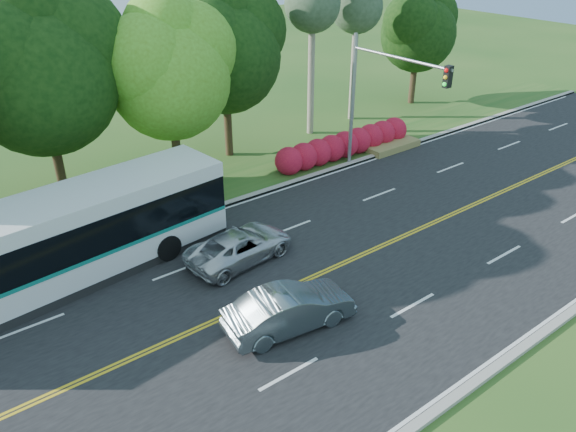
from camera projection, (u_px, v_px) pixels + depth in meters
ground at (354, 259)px, 22.46m from camera, size 120.00×120.00×0.00m
road at (354, 258)px, 22.46m from camera, size 60.00×14.00×0.02m
curb_north at (253, 195)px, 27.42m from camera, size 60.00×0.30×0.15m
curb_south at (513, 355)px, 17.43m from camera, size 60.00×0.30×0.15m
grass_verge at (233, 183)px, 28.73m from camera, size 60.00×4.00×0.10m
lane_markings at (353, 259)px, 22.40m from camera, size 57.60×13.82×0.00m
tree_row at (90, 53)px, 25.00m from camera, size 44.70×9.10×13.84m
bougainvillea_hedge at (348, 144)px, 31.67m from camera, size 9.50×2.25×1.50m
traffic_signal at (380, 88)px, 27.52m from camera, size 0.42×6.10×7.00m
transit_bus at (59, 243)px, 20.22m from camera, size 13.15×4.16×3.38m
sedan at (289, 309)px, 18.38m from camera, size 4.57×2.14×1.45m
suv at (240, 246)px, 22.09m from camera, size 4.67×2.53×1.24m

